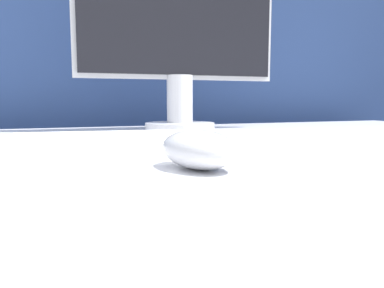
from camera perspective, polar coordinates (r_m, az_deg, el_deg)
partition_panel at (r=1.32m, az=-12.60°, el=3.21°), size 5.00×0.03×1.49m
computer_mouse_near at (r=0.45m, az=1.45°, el=-0.79°), size 0.10×0.13×0.05m
keyboard at (r=0.67m, az=-12.14°, el=0.53°), size 0.37×0.17×0.02m
monitor at (r=1.06m, az=-1.96°, el=19.78°), size 0.56×0.19×0.59m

